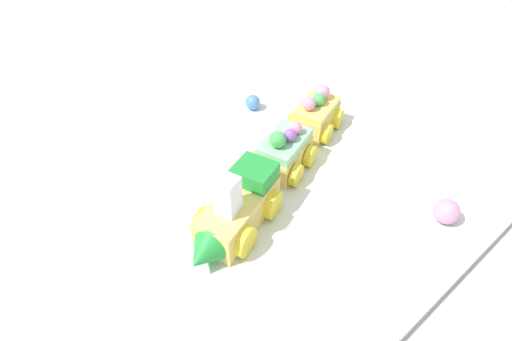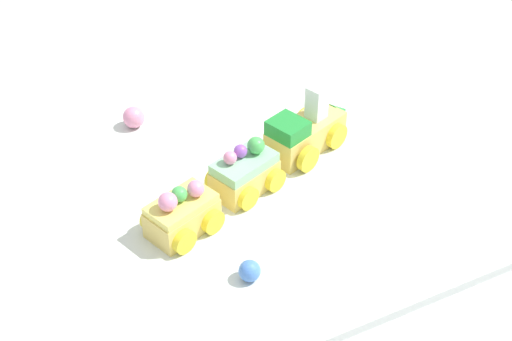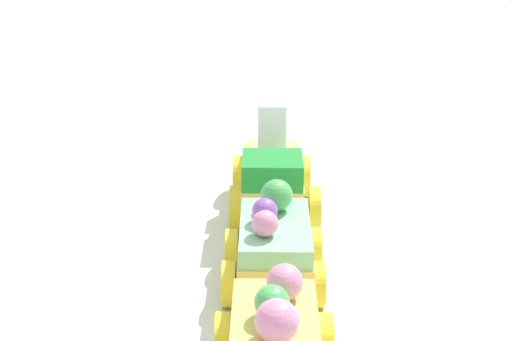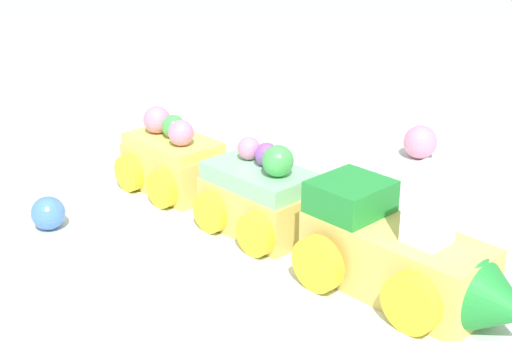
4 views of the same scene
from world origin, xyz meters
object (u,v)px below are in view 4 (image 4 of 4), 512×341
Objects in this scene: cake_train_locomotive at (408,258)px; cake_car_lemon at (173,161)px; gumball_pink at (420,142)px; cake_car_mint at (261,197)px; gumball_blue at (48,213)px.

cake_train_locomotive is 1.63× the size of cake_car_lemon.
gumball_pink is at bearing 122.70° from cake_train_locomotive.
cake_car_mint is (-0.11, -0.04, -0.00)m from cake_train_locomotive.
gumball_pink is at bearing 93.32° from gumball_blue.
cake_car_lemon reaches higher than gumball_blue.
cake_train_locomotive is at bearing -36.85° from gumball_pink.
gumball_pink is at bearing 92.18° from cake_car_mint.
cake_car_mint is at bearing 179.97° from cake_train_locomotive.
cake_train_locomotive is 1.63× the size of cake_car_mint.
cake_car_mint is 1.00× the size of cake_car_lemon.
cake_train_locomotive reaches higher than gumball_pink.
cake_car_lemon is (-0.09, -0.03, -0.00)m from cake_car_mint.
cake_train_locomotive is 0.22m from cake_car_lemon.
cake_car_mint reaches higher than gumball_pink.
gumball_blue is 0.32m from gumball_pink.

